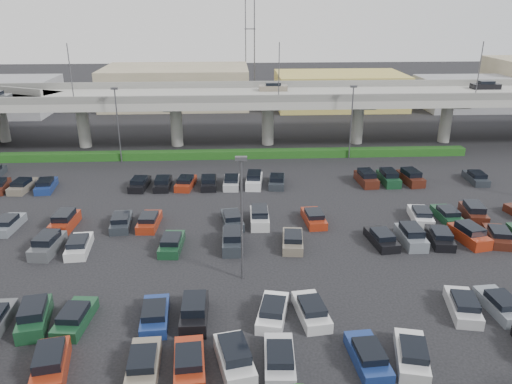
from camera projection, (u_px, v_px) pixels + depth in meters
ground at (240, 235)px, 47.88m from camera, size 280.00×280.00×0.00m
overpass at (234, 100)px, 75.17m from camera, size 150.00×13.00×15.80m
hedge at (236, 154)px, 70.97m from camera, size 66.00×1.60×1.10m
parked_cars at (236, 249)px, 43.89m from camera, size 63.11×41.60×1.67m
light_poles at (196, 167)px, 47.29m from camera, size 66.90×48.38×10.30m
distant_buildings at (292, 88)px, 104.71m from camera, size 138.00×24.00×9.00m
comm_tower at (250, 26)px, 111.38m from camera, size 2.40×2.40×30.00m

